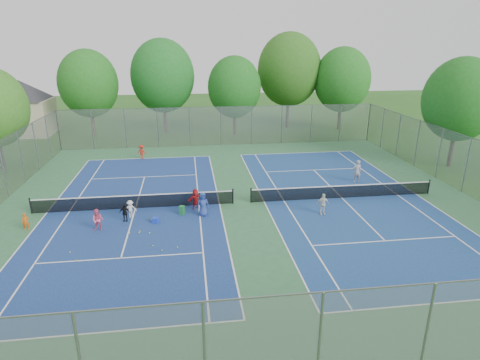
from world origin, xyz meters
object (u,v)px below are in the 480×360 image
at_px(net_left, 135,202).
at_px(net_right, 342,192).
at_px(ball_hopper, 182,210).
at_px(ball_crate, 155,220).
at_px(instructor, 357,171).

distance_m(net_left, net_right, 14.00).
height_order(net_left, ball_hopper, net_left).
bearing_deg(ball_hopper, net_right, 7.06).
bearing_deg(net_left, ball_crate, -58.40).
bearing_deg(ball_crate, ball_hopper, 32.18).
distance_m(net_right, ball_hopper, 11.07).
relative_size(ball_crate, ball_hopper, 0.63).
bearing_deg(ball_crate, net_left, 121.60).
relative_size(net_left, ball_hopper, 22.60).
distance_m(net_right, ball_crate, 12.78).
bearing_deg(instructor, net_right, 53.90).
height_order(ball_crate, instructor, instructor).
relative_size(net_left, instructor, 7.33).
height_order(net_left, instructor, instructor).
xyz_separation_m(net_left, instructor, (16.33, 3.09, 0.42)).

